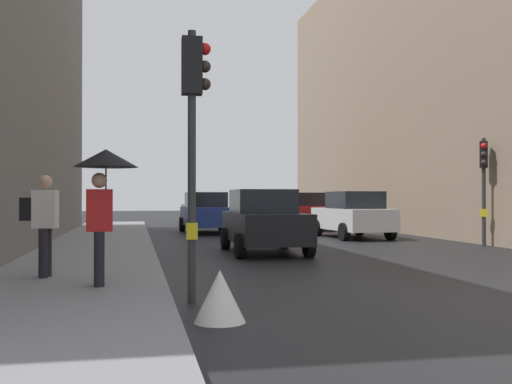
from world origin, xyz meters
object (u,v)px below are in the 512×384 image
pedestrian_with_umbrella (104,178)px  car_dark_suv (264,221)px  pedestrian_with_black_backpack (43,219)px  warning_sign_triangle (220,296)px  car_blue_van (206,213)px  car_red_sedan (307,211)px  traffic_light_mid_street (484,172)px  car_green_estate (201,209)px  car_white_compact (353,215)px  traffic_light_near_left (193,115)px

pedestrian_with_umbrella → car_dark_suv: bearing=58.6°
pedestrian_with_black_backpack → warning_sign_triangle: (2.60, -3.53, -0.84)m
car_blue_van → pedestrian_with_umbrella: (-3.52, -16.05, 0.96)m
pedestrian_with_umbrella → car_red_sedan: bearing=64.2°
pedestrian_with_umbrella → pedestrian_with_black_backpack: pedestrian_with_umbrella is taller
car_red_sedan → warning_sign_triangle: bearing=-109.4°
car_dark_suv → car_blue_van: 9.53m
pedestrian_with_black_backpack → warning_sign_triangle: pedestrian_with_black_backpack is taller
traffic_light_mid_street → car_dark_suv: (-7.25, -0.71, -1.48)m
car_green_estate → pedestrian_with_black_backpack: pedestrian_with_black_backpack is taller
car_red_sedan → car_white_compact: bearing=-89.5°
traffic_light_near_left → car_white_compact: traffic_light_near_left is taller
car_blue_van → pedestrian_with_umbrella: bearing=-102.4°
car_green_estate → car_dark_suv: bearing=-90.8°
car_green_estate → warning_sign_triangle: car_green_estate is taller
traffic_light_mid_street → car_red_sedan: (-2.72, 10.36, -1.48)m
traffic_light_mid_street → car_white_compact: bearing=121.1°
traffic_light_near_left → car_red_sedan: traffic_light_near_left is taller
traffic_light_near_left → traffic_light_mid_street: size_ratio=1.17×
warning_sign_triangle → car_green_estate: bearing=84.3°
pedestrian_with_black_backpack → car_white_compact: bearing=47.2°
traffic_light_mid_street → car_green_estate: traffic_light_mid_street is taller
car_dark_suv → warning_sign_triangle: size_ratio=6.50×
car_green_estate → car_white_compact: (4.31, -13.38, 0.00)m
car_red_sedan → car_dark_suv: bearing=-112.2°
traffic_light_mid_street → car_dark_suv: size_ratio=0.81×
car_dark_suv → pedestrian_with_umbrella: pedestrian_with_umbrella is taller
car_white_compact → pedestrian_with_umbrella: (-8.57, -11.67, 0.96)m
car_red_sedan → pedestrian_with_umbrella: bearing=-115.8°
car_red_sedan → car_blue_van: size_ratio=1.00×
traffic_light_mid_street → car_dark_suv: traffic_light_mid_street is taller
car_green_estate → car_dark_suv: same height
car_blue_van → pedestrian_with_black_backpack: (-4.61, -14.83, 0.29)m
car_red_sedan → car_blue_van: (-5.00, -1.56, 0.00)m
car_red_sedan → warning_sign_triangle: 21.13m
car_white_compact → car_red_sedan: 5.94m
pedestrian_with_black_backpack → car_red_sedan: bearing=59.6°
traffic_light_near_left → pedestrian_with_umbrella: bearing=146.1°
traffic_light_near_left → traffic_light_mid_street: 12.84m
car_white_compact → car_blue_van: same height
pedestrian_with_umbrella → warning_sign_triangle: size_ratio=3.29×
car_dark_suv → pedestrian_with_umbrella: size_ratio=1.97×
pedestrian_with_umbrella → car_blue_van: bearing=77.6°
traffic_light_mid_street → warning_sign_triangle: (-9.74, -9.56, -2.03)m
traffic_light_near_left → car_blue_van: size_ratio=0.94×
traffic_light_near_left → car_blue_van: (2.20, 16.94, -1.87)m
car_blue_van → pedestrian_with_umbrella: size_ratio=1.99×
car_red_sedan → warning_sign_triangle: size_ratio=6.54×
car_white_compact → warning_sign_triangle: size_ratio=6.59×
traffic_light_near_left → car_white_compact: bearing=60.0°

